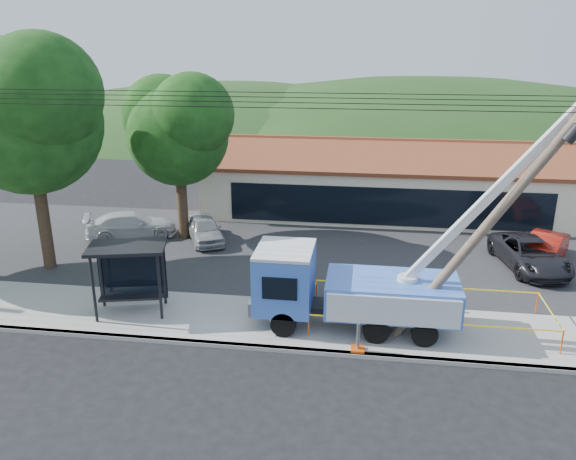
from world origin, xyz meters
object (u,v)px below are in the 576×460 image
(car_white, at_px, (133,239))
(car_dark, at_px, (527,270))
(utility_truck, at_px, (350,286))
(leaning_pole, at_px, (496,215))
(car_silver, at_px, (205,243))
(bus_shelter, at_px, (129,262))
(car_red, at_px, (542,264))

(car_white, bearing_deg, car_dark, -117.73)
(utility_truck, height_order, car_dark, utility_truck)
(utility_truck, height_order, leaning_pole, utility_truck)
(utility_truck, bearing_deg, car_silver, 133.34)
(bus_shelter, relative_size, car_dark, 0.63)
(car_dark, bearing_deg, utility_truck, -149.78)
(utility_truck, distance_m, car_white, 15.00)
(leaning_pole, relative_size, car_white, 1.81)
(utility_truck, xyz_separation_m, bus_shelter, (-8.55, 0.07, 0.45))
(bus_shelter, bearing_deg, car_white, 99.50)
(car_silver, relative_size, car_white, 0.82)
(utility_truck, distance_m, car_dark, 10.94)
(utility_truck, distance_m, car_silver, 11.85)
(bus_shelter, distance_m, car_white, 9.51)
(car_white, bearing_deg, car_silver, -114.05)
(car_red, xyz_separation_m, car_white, (-21.29, 0.71, 0.00))
(leaning_pole, height_order, car_dark, leaning_pole)
(bus_shelter, distance_m, car_silver, 8.75)
(bus_shelter, xyz_separation_m, car_white, (-3.64, 8.50, -2.21))
(bus_shelter, relative_size, car_red, 0.76)
(leaning_pole, relative_size, car_silver, 2.21)
(car_silver, bearing_deg, leaning_pole, -62.29)
(car_silver, relative_size, car_dark, 0.77)
(car_silver, distance_m, car_white, 4.14)
(car_white, relative_size, car_dark, 0.94)
(utility_truck, relative_size, car_white, 2.31)
(car_white, bearing_deg, bus_shelter, 179.80)
(car_white, distance_m, car_dark, 20.45)
(leaning_pole, distance_m, car_silver, 16.37)
(utility_truck, bearing_deg, car_red, 40.82)
(car_red, bearing_deg, car_white, -154.22)
(leaning_pole, distance_m, car_dark, 9.60)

